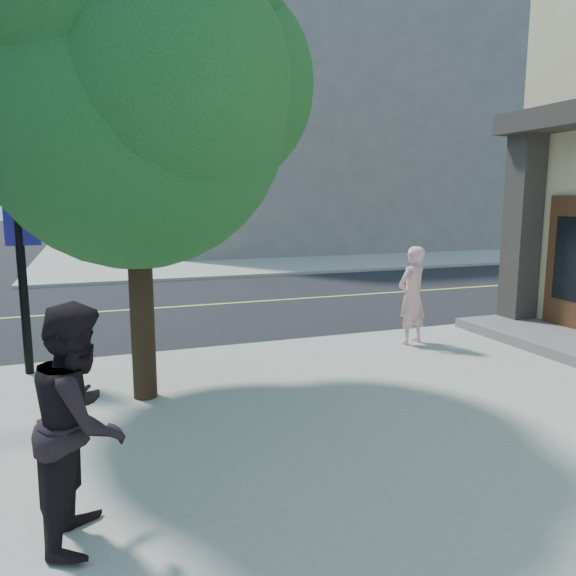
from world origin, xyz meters
name	(u,v)px	position (x,y,z in m)	size (l,w,h in m)	color
ground	(9,373)	(0.00, 0.00, 0.00)	(140.00, 140.00, 0.00)	black
road_ew	(34,316)	(0.00, 4.50, 0.01)	(140.00, 9.00, 0.01)	black
sidewalk_ne	(302,244)	(13.50, 21.50, 0.06)	(29.00, 25.00, 0.12)	gray
filler_ne	(307,126)	(14.00, 22.00, 7.12)	(18.00, 16.00, 14.00)	slate
man_on_phone	(412,295)	(6.79, -1.02, 1.02)	(0.65, 0.43, 1.79)	#DCA0A0
pedestrian	(80,422)	(1.18, -5.15, 1.06)	(0.91, 0.71, 1.87)	black
street_tree	(141,78)	(2.03, -2.18, 4.22)	(4.78, 4.35, 6.35)	black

